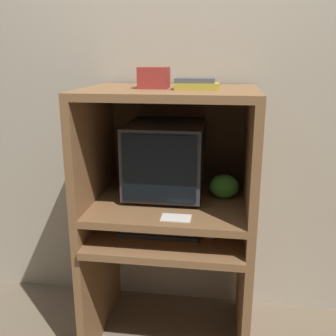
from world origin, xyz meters
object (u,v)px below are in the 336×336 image
Objects in this scene: mouse at (210,235)px; storage_box at (154,78)px; keyboard at (159,232)px; snack_bag at (224,186)px; crt_monitor at (166,158)px; book_stack at (196,84)px.

mouse is 0.81m from storage_box.
snack_bag reaches higher than keyboard.
book_stack is at bearing -43.41° from crt_monitor.
mouse is at bearing -2.75° from keyboard.
snack_bag is at bearing -2.87° from crt_monitor.
storage_box is (-0.35, -0.10, 0.56)m from snack_bag.
snack_bag is 0.57m from book_stack.
mouse is (0.26, -0.01, 0.00)m from keyboard.
snack_bag is at bearing 72.68° from mouse.
book_stack reaches higher than mouse.
book_stack is at bearing -11.11° from storage_box.
crt_monitor is at bearing 72.04° from storage_box.
mouse is (0.25, -0.21, -0.33)m from crt_monitor.
snack_bag is at bearing 16.24° from storage_box.
mouse is 0.35× the size of book_stack.
book_stack reaches higher than crt_monitor.
crt_monitor is 0.34m from snack_bag.
mouse is at bearing -107.32° from snack_bag.
keyboard is 0.76m from storage_box.
crt_monitor is 0.46m from book_stack.
mouse is 0.45× the size of snack_bag.
book_stack reaches higher than snack_bag.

